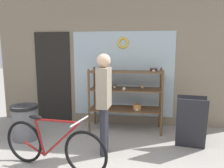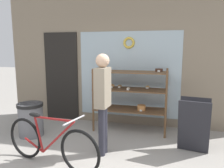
{
  "view_description": "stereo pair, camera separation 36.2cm",
  "coord_description": "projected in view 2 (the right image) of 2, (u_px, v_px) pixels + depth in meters",
  "views": [
    {
      "loc": [
        0.68,
        -2.32,
        1.73
      ],
      "look_at": [
        0.15,
        1.22,
        1.14
      ],
      "focal_mm": 35.0,
      "sensor_mm": 36.0,
      "label": 1
    },
    {
      "loc": [
        1.03,
        -2.25,
        1.73
      ],
      "look_at": [
        0.15,
        1.22,
        1.14
      ],
      "focal_mm": 35.0,
      "sensor_mm": 36.0,
      "label": 2
    }
  ],
  "objects": [
    {
      "name": "trash_bin",
      "position": [
        31.0,
        118.0,
        4.34
      ],
      "size": [
        0.5,
        0.5,
        0.66
      ],
      "color": "slate",
      "rests_on": "ground_plane"
    },
    {
      "name": "sandwich_board",
      "position": [
        194.0,
        125.0,
        3.65
      ],
      "size": [
        0.55,
        0.45,
        0.9
      ],
      "rotation": [
        0.0,
        0.0,
        -0.15
      ],
      "color": "#232328",
      "rests_on": "ground_plane"
    },
    {
      "name": "bicycle",
      "position": [
        50.0,
        143.0,
        3.21
      ],
      "size": [
        1.67,
        0.54,
        0.79
      ],
      "rotation": [
        0.0,
        0.0,
        -0.22
      ],
      "color": "black",
      "rests_on": "ground_plane"
    },
    {
      "name": "display_case",
      "position": [
        131.0,
        92.0,
        4.55
      ],
      "size": [
        1.51,
        0.55,
        1.32
      ],
      "color": "brown",
      "rests_on": "ground_plane"
    },
    {
      "name": "pedestrian",
      "position": [
        103.0,
        97.0,
        3.47
      ],
      "size": [
        0.22,
        0.33,
        1.65
      ],
      "rotation": [
        0.0,
        0.0,
        1.5
      ],
      "color": "#282833",
      "rests_on": "ground_plane"
    },
    {
      "name": "storefront_facade",
      "position": [
        119.0,
        53.0,
        4.9
      ],
      "size": [
        5.5,
        0.13,
        3.36
      ],
      "color": "gray",
      "rests_on": "ground_plane"
    }
  ]
}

